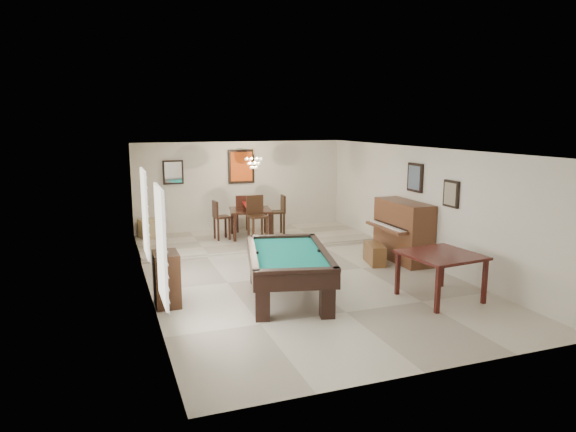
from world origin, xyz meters
TOP-DOWN VIEW (x-y plane):
  - ground_plane at (0.00, 0.00)m, footprint 6.00×9.00m
  - wall_back at (0.00, 4.50)m, footprint 6.00×0.04m
  - wall_front at (0.00, -4.50)m, footprint 6.00×0.04m
  - wall_left at (-3.00, 0.00)m, footprint 0.04×9.00m
  - wall_right at (3.00, 0.00)m, footprint 0.04×9.00m
  - ceiling at (0.00, 0.00)m, footprint 6.00×9.00m
  - dining_step at (0.00, 3.25)m, footprint 6.00×2.50m
  - window_left_front at (-2.97, -2.20)m, footprint 0.06×1.00m
  - window_left_rear at (-2.97, 0.60)m, footprint 0.06×1.00m
  - pool_table at (-0.66, -1.23)m, footprint 1.93×2.79m
  - square_table at (1.88, -2.22)m, footprint 1.34×1.34m
  - upright_piano at (2.52, 0.27)m, footprint 0.92×1.65m
  - piano_bench at (1.95, 0.25)m, footprint 0.49×0.85m
  - apothecary_chest at (-2.77, -0.87)m, footprint 0.42×0.63m
  - dining_table at (-0.08, 3.29)m, footprint 1.22×1.22m
  - flower_vase at (-0.08, 3.29)m, footprint 0.18×0.18m
  - dining_chair_south at (-0.11, 2.51)m, footprint 0.47×0.47m
  - dining_chair_north at (-0.10, 4.08)m, footprint 0.43×0.43m
  - dining_chair_west at (-0.85, 3.29)m, footprint 0.42×0.42m
  - dining_chair_east at (0.67, 3.33)m, footprint 0.43×0.43m
  - corner_bench at (-2.62, 4.15)m, footprint 0.58×0.64m
  - chandelier at (0.00, 3.20)m, footprint 0.44×0.44m
  - back_painting at (0.00, 4.46)m, footprint 0.75×0.06m
  - back_mirror at (-1.90, 4.46)m, footprint 0.55×0.06m
  - right_picture_upper at (2.96, 0.30)m, footprint 0.06×0.55m
  - right_picture_lower at (2.96, -1.00)m, footprint 0.06×0.45m

SIDE VIEW (x-z plane):
  - ground_plane at x=0.00m, z-range -0.02..0.00m
  - dining_step at x=0.00m, z-range 0.00..0.12m
  - piano_bench at x=1.95m, z-range 0.00..0.45m
  - corner_bench at x=-2.62m, z-range 0.12..0.60m
  - square_table at x=1.88m, z-range 0.00..0.84m
  - pool_table at x=-0.66m, z-range 0.00..0.85m
  - apothecary_chest at x=-2.77m, z-range 0.00..0.94m
  - dining_table at x=-0.08m, z-range 0.12..0.99m
  - dining_chair_west at x=-0.85m, z-range 0.12..1.14m
  - dining_chair_north at x=-0.10m, z-range 0.12..1.15m
  - dining_chair_east at x=0.67m, z-range 0.12..1.19m
  - upright_piano at x=2.52m, z-range 0.00..1.38m
  - dining_chair_south at x=-0.11m, z-range 0.12..1.32m
  - flower_vase at x=-0.08m, z-range 0.99..1.26m
  - wall_back at x=0.00m, z-range 0.00..2.60m
  - wall_front at x=0.00m, z-range 0.00..2.60m
  - wall_left at x=-3.00m, z-range 0.00..2.60m
  - wall_right at x=3.00m, z-range 0.00..2.60m
  - window_left_front at x=-2.97m, z-range 0.55..2.25m
  - window_left_rear at x=-2.97m, z-range 0.55..2.25m
  - right_picture_lower at x=2.96m, z-range 1.42..1.98m
  - back_mirror at x=-1.90m, z-range 1.48..2.12m
  - back_painting at x=0.00m, z-range 1.42..2.38m
  - right_picture_upper at x=2.96m, z-range 1.57..2.23m
  - chandelier at x=0.00m, z-range 1.90..2.50m
  - ceiling at x=0.00m, z-range 2.58..2.62m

